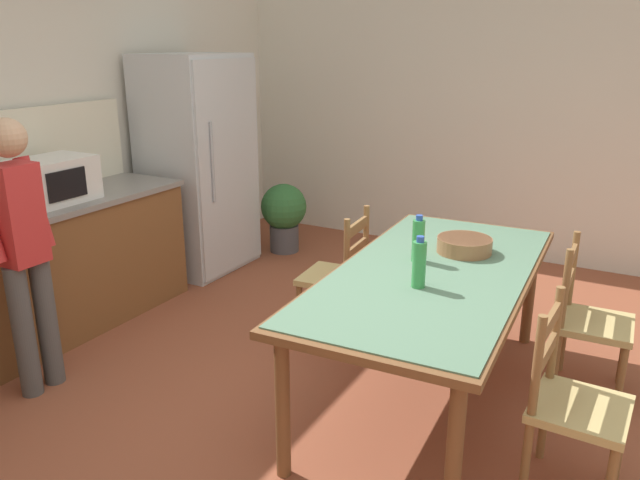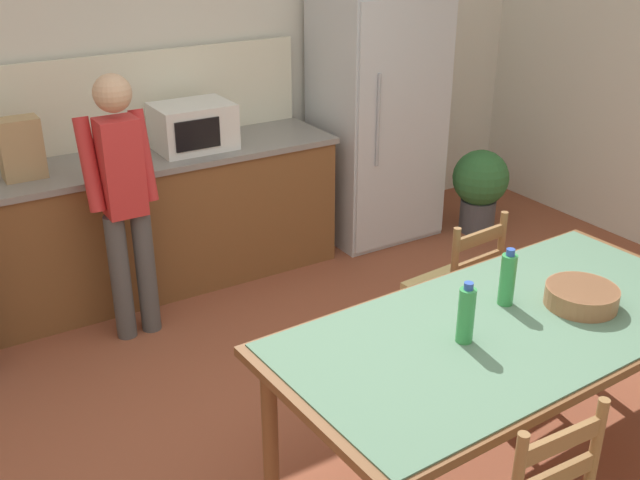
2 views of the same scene
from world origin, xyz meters
name	(u,v)px [view 1 (image 1 of 2)]	position (x,y,z in m)	size (l,w,h in m)	color
ground_plane	(335,420)	(0.00, 0.00, 0.00)	(8.32, 8.32, 0.00)	brown
wall_right	(501,101)	(3.26, 0.00, 1.45)	(0.12, 5.20, 2.90)	silver
refrigerator	(198,165)	(1.60, 2.19, 0.94)	(0.86, 0.73, 1.87)	silver
microwave	(53,180)	(0.12, 2.21, 1.08)	(0.50, 0.39, 0.30)	white
dining_table	(432,283)	(0.48, -0.35, 0.71)	(2.17, 1.09, 0.78)	brown
bottle_near_centre	(419,264)	(0.21, -0.36, 0.91)	(0.07, 0.07, 0.27)	green
bottle_off_centre	(418,240)	(0.58, -0.22, 0.91)	(0.07, 0.07, 0.27)	green
serving_bowl	(464,244)	(0.85, -0.41, 0.83)	(0.32, 0.32, 0.09)	#9E6642
chair_side_near_right	(588,321)	(0.99, -1.12, 0.44)	(0.43, 0.41, 0.91)	olive
chair_side_far_right	(338,276)	(0.92, 0.46, 0.44)	(0.45, 0.43, 0.91)	olive
chair_side_near_left	(572,404)	(0.03, -1.16, 0.44)	(0.44, 0.42, 0.91)	olive
person_at_counter	(22,245)	(-0.53, 1.69, 0.90)	(0.40, 0.28, 1.59)	#4C4C4C
potted_plant	(284,213)	(2.31, 1.76, 0.39)	(0.44, 0.44, 0.67)	#4C4C51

